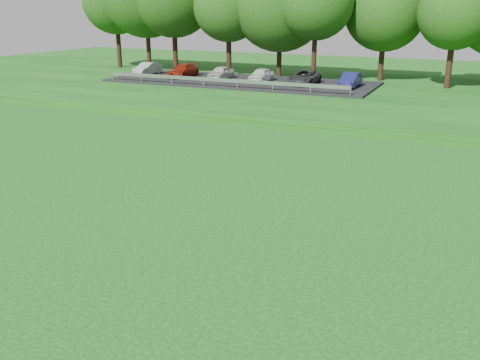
% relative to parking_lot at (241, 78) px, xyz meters
% --- Properties ---
extents(parking_lot, '(24.00, 9.00, 1.38)m').
position_rel_parking_lot_xyz_m(parking_lot, '(0.00, 0.00, 0.00)').
color(parking_lot, black).
rests_on(parking_lot, berm).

